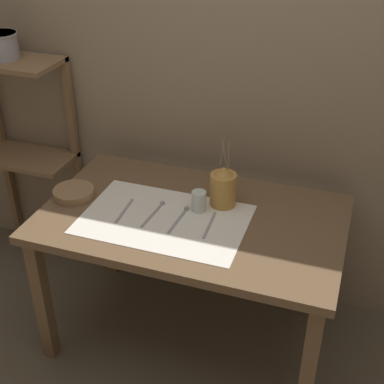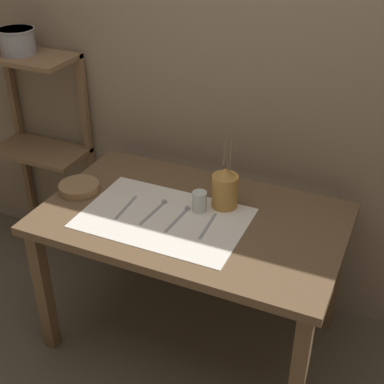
% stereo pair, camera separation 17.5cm
% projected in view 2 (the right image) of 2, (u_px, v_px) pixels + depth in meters
% --- Properties ---
extents(ground_plane, '(12.00, 12.00, 0.00)m').
position_uv_depth(ground_plane, '(192.00, 334.00, 2.75)').
color(ground_plane, brown).
extents(stone_wall_back, '(7.00, 0.06, 2.40)m').
position_uv_depth(stone_wall_back, '(236.00, 78.00, 2.53)').
color(stone_wall_back, gray).
rests_on(stone_wall_back, ground_plane).
extents(wooden_table, '(1.34, 0.81, 0.73)m').
position_uv_depth(wooden_table, '(192.00, 231.00, 2.41)').
color(wooden_table, brown).
rests_on(wooden_table, ground_plane).
extents(wooden_shelf_unit, '(0.53, 0.29, 1.23)m').
position_uv_depth(wooden_shelf_unit, '(40.00, 121.00, 2.97)').
color(wooden_shelf_unit, brown).
rests_on(wooden_shelf_unit, ground_plane).
extents(linen_cloth, '(0.72, 0.47, 0.00)m').
position_uv_depth(linen_cloth, '(164.00, 218.00, 2.35)').
color(linen_cloth, white).
rests_on(linen_cloth, wooden_table).
extents(pitcher_with_flowers, '(0.12, 0.12, 0.37)m').
position_uv_depth(pitcher_with_flowers, '(225.00, 189.00, 2.38)').
color(pitcher_with_flowers, '#B7843D').
rests_on(pitcher_with_flowers, wooden_table).
extents(wooden_bowl, '(0.19, 0.19, 0.04)m').
position_uv_depth(wooden_bowl, '(79.00, 188.00, 2.53)').
color(wooden_bowl, '#8E6B47').
rests_on(wooden_bowl, wooden_table).
extents(glass_tumbler_near, '(0.06, 0.06, 0.09)m').
position_uv_depth(glass_tumbler_near, '(200.00, 201.00, 2.37)').
color(glass_tumbler_near, silver).
rests_on(glass_tumbler_near, wooden_table).
extents(knife_center, '(0.02, 0.20, 0.00)m').
position_uv_depth(knife_center, '(126.00, 207.00, 2.41)').
color(knife_center, '#939399').
rests_on(knife_center, wooden_table).
extents(spoon_outer, '(0.03, 0.21, 0.02)m').
position_uv_depth(spoon_outer, '(159.00, 206.00, 2.42)').
color(spoon_outer, '#939399').
rests_on(spoon_outer, wooden_table).
extents(spoon_inner, '(0.03, 0.21, 0.02)m').
position_uv_depth(spoon_inner, '(183.00, 213.00, 2.37)').
color(spoon_inner, '#939399').
rests_on(spoon_inner, wooden_table).
extents(fork_inner, '(0.02, 0.20, 0.00)m').
position_uv_depth(fork_inner, '(208.00, 226.00, 2.29)').
color(fork_inner, '#939399').
rests_on(fork_inner, wooden_table).
extents(metal_pot_large, '(0.19, 0.19, 0.13)m').
position_uv_depth(metal_pot_large, '(17.00, 40.00, 2.72)').
color(metal_pot_large, '#939399').
rests_on(metal_pot_large, wooden_shelf_unit).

